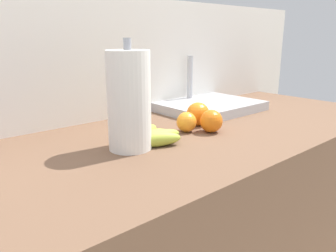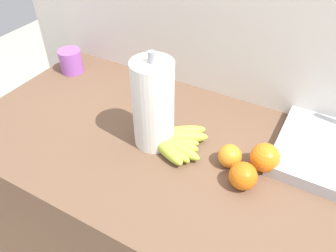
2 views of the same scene
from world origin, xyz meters
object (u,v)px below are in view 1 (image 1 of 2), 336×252
object	(u,v)px
banana_bunch	(146,137)
orange_front	(211,121)
paper_towel_roll	(129,101)
sink_basin	(208,105)
orange_right	(198,114)
orange_back_right	(187,122)

from	to	relation	value
banana_bunch	orange_front	xyz separation A→B (m)	(0.23, -0.04, 0.02)
paper_towel_roll	sink_basin	bearing A→B (deg)	19.85
orange_right	banana_bunch	bearing A→B (deg)	-170.02
banana_bunch	sink_basin	world-z (taller)	sink_basin
paper_towel_roll	sink_basin	distance (m)	0.56
orange_back_right	paper_towel_roll	world-z (taller)	paper_towel_roll
banana_bunch	orange_back_right	xyz separation A→B (m)	(0.17, 0.01, 0.01)
paper_towel_roll	orange_front	bearing A→B (deg)	-7.62
banana_bunch	paper_towel_roll	bearing A→B (deg)	-176.35
banana_bunch	paper_towel_roll	size ratio (longest dim) A/B	0.68
orange_right	sink_basin	xyz separation A→B (m)	(0.20, 0.14, -0.02)
orange_front	orange_back_right	xyz separation A→B (m)	(-0.06, 0.05, -0.00)
orange_front	paper_towel_roll	xyz separation A→B (m)	(-0.29, 0.04, 0.10)
orange_front	paper_towel_roll	size ratio (longest dim) A/B	0.25
orange_front	paper_towel_roll	world-z (taller)	paper_towel_roll
orange_front	orange_right	xyz separation A→B (m)	(0.03, 0.09, 0.00)
orange_right	paper_towel_roll	xyz separation A→B (m)	(-0.31, -0.05, 0.09)
orange_front	orange_right	size ratio (longest dim) A/B	0.91
orange_back_right	paper_towel_roll	distance (m)	0.25
orange_back_right	sink_basin	world-z (taller)	sink_basin
banana_bunch	orange_right	distance (m)	0.26
banana_bunch	orange_back_right	world-z (taller)	orange_back_right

